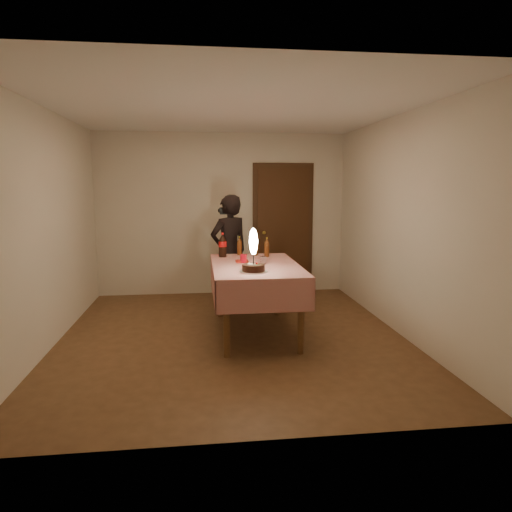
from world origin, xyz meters
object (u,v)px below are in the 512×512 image
Objects in this scene: birthday_cake at (253,260)px; clear_cup at (263,260)px; photographer at (229,251)px; dining_table at (255,274)px; red_plate at (254,266)px; amber_bottle_left at (239,246)px; amber_bottle_right at (267,248)px; amber_bottle_mid at (256,246)px; red_cup at (243,259)px; cola_bottle at (223,245)px.

clear_cup is (0.17, 0.48, -0.09)m from birthday_cake.
dining_table is at bearing -79.68° from photographer.
clear_cup is at bearing 48.68° from red_plate.
amber_bottle_left is 1.00× the size of amber_bottle_right.
clear_cup is at bearing -89.57° from amber_bottle_mid.
red_cup is at bearing 133.84° from dining_table.
dining_table is 6.75× the size of amber_bottle_mid.
dining_table is 0.52m from birthday_cake.
cola_bottle is (-0.33, 0.73, 0.15)m from red_plate.
dining_table is 0.16m from red_plate.
photographer reaches higher than amber_bottle_right.
photographer is (-0.32, 0.55, -0.14)m from amber_bottle_mid.
amber_bottle_mid is at bearing 81.82° from birthday_cake.
red_cup is at bearing 95.20° from birthday_cake.
dining_table is 0.19m from clear_cup.
amber_bottle_mid reaches higher than dining_table.
red_plate is at bearing -81.65° from photographer.
amber_bottle_mid is (0.09, 0.71, 0.23)m from dining_table.
dining_table is 17.20× the size of red_cup.
birthday_cake is 4.74× the size of red_cup.
clear_cup reaches higher than dining_table.
amber_bottle_left is at bearing 30.43° from cola_bottle.
photographer is at bearing 101.64° from amber_bottle_left.
birthday_cake reaches higher than clear_cup.
dining_table is 0.64m from amber_bottle_right.
red_cup is (-0.05, 0.59, -0.08)m from birthday_cake.
amber_bottle_right is (0.34, -0.19, 0.00)m from amber_bottle_left.
birthday_cake is 1.10m from cola_bottle.
birthday_cake is 1.18m from amber_bottle_mid.
dining_table is at bearing -46.16° from red_cup.
red_cup is 0.39× the size of amber_bottle_mid.
cola_bottle is at bearing -149.57° from amber_bottle_left.
red_cup is at bearing -84.92° from photographer.
birthday_cake is 1.20m from amber_bottle_left.
cola_bottle is at bearing 115.41° from red_cup.
amber_bottle_left is at bearing 92.27° from birthday_cake.
dining_table is 6.75× the size of amber_bottle_left.
cola_bottle is (-0.36, 0.61, 0.26)m from dining_table.
amber_bottle_mid is at bearing 90.43° from clear_cup.
dining_table is at bearing 80.35° from birthday_cake.
red_cup is 1.14m from photographer.
amber_bottle_mid reaches higher than clear_cup.
cola_bottle reaches higher than red_plate.
cola_bottle reaches higher than clear_cup.
cola_bottle is 1.25× the size of amber_bottle_mid.
red_plate is at bearing -83.63° from amber_bottle_left.
amber_bottle_left is at bearing -78.36° from photographer.
amber_bottle_left is at bearing 150.65° from amber_bottle_right.
red_cup is at bearing -90.52° from amber_bottle_left.
red_plate is at bearing -131.32° from clear_cup.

